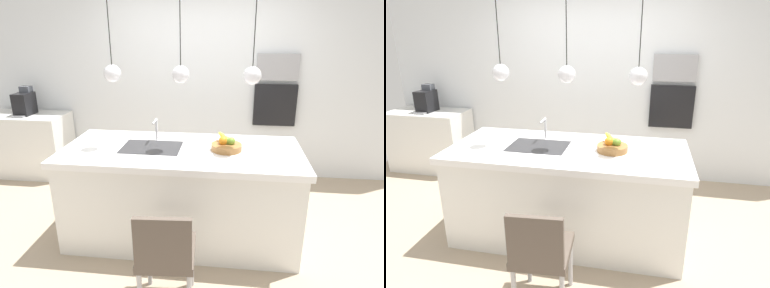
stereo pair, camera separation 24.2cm
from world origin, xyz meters
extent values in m
plane|color=tan|center=(0.00, 0.00, 0.00)|extent=(6.60, 6.60, 0.00)
cube|color=white|center=(0.00, 1.65, 1.30)|extent=(6.00, 0.10, 2.60)
cube|color=white|center=(0.00, 0.00, 0.44)|extent=(2.18, 0.93, 0.88)
cube|color=white|center=(0.00, 0.00, 0.91)|extent=(2.24, 0.99, 0.06)
cube|color=#2D2D30|center=(-0.29, 0.00, 0.93)|extent=(0.56, 0.40, 0.02)
cylinder|color=silver|center=(-0.29, 0.24, 1.05)|extent=(0.02, 0.02, 0.22)
cylinder|color=silver|center=(-0.29, 0.16, 1.15)|extent=(0.02, 0.16, 0.02)
cylinder|color=#9E6B38|center=(0.42, 0.01, 0.97)|extent=(0.28, 0.28, 0.06)
sphere|color=olive|center=(0.42, 0.03, 1.03)|extent=(0.08, 0.08, 0.08)
sphere|color=olive|center=(0.46, 0.01, 1.03)|extent=(0.08, 0.08, 0.08)
sphere|color=orange|center=(0.39, 0.01, 1.03)|extent=(0.09, 0.09, 0.09)
ellipsoid|color=yellow|center=(0.40, 0.05, 1.05)|extent=(0.15, 0.17, 0.10)
cube|color=white|center=(-2.40, 1.28, 0.44)|extent=(1.10, 0.60, 0.88)
cube|color=black|center=(-2.38, 1.28, 1.03)|extent=(0.20, 0.28, 0.30)
cube|color=gray|center=(-2.38, 1.11, 0.89)|extent=(0.16, 0.08, 0.02)
cube|color=#4C515B|center=(-2.38, 1.36, 1.22)|extent=(0.14, 0.11, 0.08)
cube|color=#9E9EA3|center=(1.03, 1.58, 1.54)|extent=(0.54, 0.08, 0.34)
cube|color=black|center=(1.03, 1.58, 1.04)|extent=(0.56, 0.08, 0.56)
cube|color=brown|center=(0.03, -0.91, 0.47)|extent=(0.44, 0.47, 0.06)
cube|color=brown|center=(0.04, -1.11, 0.68)|extent=(0.39, 0.07, 0.37)
cylinder|color=#B2B2B7|center=(0.18, -0.71, 0.22)|extent=(0.04, 0.04, 0.44)
cylinder|color=#B2B2B7|center=(-0.16, -0.73, 0.22)|extent=(0.04, 0.04, 0.44)
sphere|color=silver|center=(-0.62, 0.00, 1.63)|extent=(0.15, 0.15, 0.15)
cylinder|color=black|center=(-0.62, 0.00, 2.00)|extent=(0.01, 0.01, 0.60)
sphere|color=silver|center=(0.00, 0.00, 1.63)|extent=(0.15, 0.15, 0.15)
cylinder|color=black|center=(0.00, 0.00, 2.00)|extent=(0.01, 0.01, 0.60)
sphere|color=silver|center=(0.62, 0.00, 1.63)|extent=(0.15, 0.15, 0.15)
cylinder|color=black|center=(0.62, 0.00, 2.00)|extent=(0.01, 0.01, 0.60)
camera|label=1|loc=(0.45, -2.88, 2.00)|focal=30.86mm
camera|label=2|loc=(0.69, -2.84, 2.00)|focal=30.86mm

